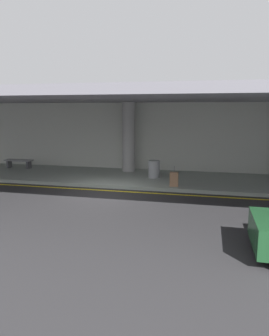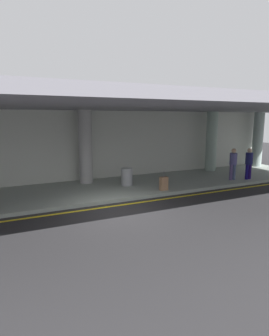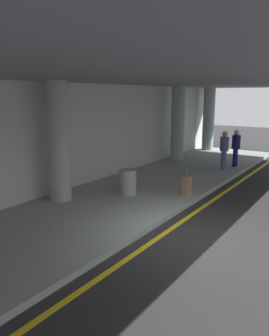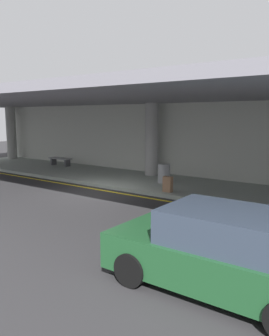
{
  "view_description": "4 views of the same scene",
  "coord_description": "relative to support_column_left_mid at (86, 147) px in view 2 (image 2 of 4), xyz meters",
  "views": [
    {
      "loc": [
        4.19,
        -12.21,
        3.4
      ],
      "look_at": [
        0.81,
        2.36,
        0.72
      ],
      "focal_mm": 34.6,
      "sensor_mm": 36.0,
      "label": 1
    },
    {
      "loc": [
        -3.78,
        -9.32,
        3.4
      ],
      "look_at": [
        1.82,
        2.58,
        1.07
      ],
      "focal_mm": 30.16,
      "sensor_mm": 36.0,
      "label": 2
    },
    {
      "loc": [
        -7.15,
        -3.16,
        3.4
      ],
      "look_at": [
        1.31,
        2.56,
        1.17
      ],
      "focal_mm": 36.06,
      "sensor_mm": 36.0,
      "label": 3
    },
    {
      "loc": [
        9.52,
        -10.02,
        3.1
      ],
      "look_at": [
        0.38,
        2.49,
        0.77
      ],
      "focal_mm": 36.41,
      "sensor_mm": 36.0,
      "label": 4
    }
  ],
  "objects": [
    {
      "name": "trash_bin_steel",
      "position": [
        1.63,
        -1.44,
        -1.4
      ],
      "size": [
        0.56,
        0.56,
        0.85
      ],
      "primitive_type": "cylinder",
      "color": "gray",
      "rests_on": "sidewalk"
    },
    {
      "name": "support_column_center",
      "position": [
        8.0,
        0.0,
        0.0
      ],
      "size": [
        0.67,
        0.67,
        3.65
      ],
      "primitive_type": "cylinder",
      "color": "#8FA498",
      "rests_on": "sidewalk"
    },
    {
      "name": "ground_plane",
      "position": [
        0.0,
        -4.48,
        -1.97
      ],
      "size": [
        60.0,
        60.0,
        0.0
      ],
      "primitive_type": "plane",
      "color": "#2B2A2C"
    },
    {
      "name": "person_waiting_for_ride",
      "position": [
        8.12,
        -2.93,
        -0.86
      ],
      "size": [
        0.38,
        0.38,
        1.68
      ],
      "rotation": [
        0.0,
        0.0,
        2.03
      ],
      "color": "#100B57",
      "rests_on": "sidewalk"
    },
    {
      "name": "sidewalk",
      "position": [
        0.0,
        -1.38,
        -1.9
      ],
      "size": [
        26.0,
        4.2,
        0.15
      ],
      "primitive_type": "cube",
      "color": "#949D94",
      "rests_on": "ground"
    },
    {
      "name": "suitcase_upright_primary",
      "position": [
        2.77,
        -3.03,
        -1.51
      ],
      "size": [
        0.36,
        0.22,
        0.9
      ],
      "rotation": [
        0.0,
        0.0,
        -0.45
      ],
      "color": "#926A4C",
      "rests_on": "sidewalk"
    },
    {
      "name": "terminal_back_wall",
      "position": [
        0.0,
        0.87,
        -0.07
      ],
      "size": [
        26.0,
        0.3,
        3.8
      ],
      "primitive_type": "cube",
      "color": "#B9BBB1",
      "rests_on": "ground"
    },
    {
      "name": "ceiling_overhang",
      "position": [
        0.0,
        -1.88,
        1.97
      ],
      "size": [
        28.0,
        13.2,
        0.3
      ],
      "primitive_type": "cube",
      "color": "slate",
      "rests_on": "support_column_far_left"
    },
    {
      "name": "lane_stripe_yellow",
      "position": [
        0.0,
        -3.84,
        -1.97
      ],
      "size": [
        26.0,
        0.14,
        0.01
      ],
      "primitive_type": "cube",
      "color": "yellow",
      "rests_on": "ground"
    },
    {
      "name": "support_column_left_mid",
      "position": [
        0.0,
        0.0,
        0.0
      ],
      "size": [
        0.67,
        0.67,
        3.65
      ],
      "primitive_type": "cylinder",
      "color": "#9B9999",
      "rests_on": "sidewalk"
    },
    {
      "name": "support_column_right_mid",
      "position": [
        12.0,
        0.0,
        0.0
      ],
      "size": [
        0.67,
        0.67,
        3.65
      ],
      "primitive_type": "cylinder",
      "color": "#8E9F9A",
      "rests_on": "sidewalk"
    },
    {
      "name": "traveler_with_luggage",
      "position": [
        7.23,
        -2.69,
        -0.86
      ],
      "size": [
        0.38,
        0.38,
        1.68
      ],
      "rotation": [
        0.0,
        0.0,
        4.96
      ],
      "color": "#524375",
      "rests_on": "sidewalk"
    }
  ]
}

